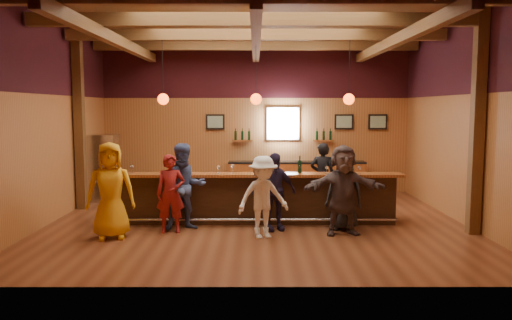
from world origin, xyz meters
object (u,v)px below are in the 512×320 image
(customer_brown, at_px, (343,190))
(bartender, at_px, (322,176))
(ice_bucket, at_px, (266,168))
(customer_orange, at_px, (111,191))
(customer_redvest, at_px, (171,194))
(customer_white, at_px, (263,197))
(stainless_fridge, at_px, (105,168))
(customer_dark, at_px, (344,193))
(customer_denim, at_px, (185,187))
(customer_navy, at_px, (274,192))
(back_bar_cabinet, at_px, (297,177))
(bar_counter, at_px, (257,198))
(bottle_a, at_px, (273,166))

(customer_brown, bearing_deg, bartender, 85.39)
(customer_brown, xyz_separation_m, ice_bucket, (-1.51, 0.88, 0.34))
(customer_orange, distance_m, ice_bucket, 3.24)
(customer_redvest, distance_m, customer_white, 1.91)
(stainless_fridge, height_order, customer_dark, stainless_fridge)
(customer_redvest, bearing_deg, customer_denim, 34.78)
(customer_brown, relative_size, ice_bucket, 7.00)
(customer_redvest, bearing_deg, customer_navy, -2.45)
(customer_dark, bearing_deg, stainless_fridge, 174.93)
(customer_orange, xyz_separation_m, customer_brown, (4.52, 0.27, -0.04))
(customer_dark, bearing_deg, back_bar_cabinet, 121.89)
(bar_counter, height_order, customer_denim, customer_denim)
(bar_counter, xyz_separation_m, bottle_a, (0.36, -0.20, 0.74))
(customer_navy, bearing_deg, stainless_fridge, 124.62)
(customer_white, height_order, customer_navy, customer_navy)
(stainless_fridge, height_order, customer_redvest, stainless_fridge)
(back_bar_cabinet, xyz_separation_m, customer_redvest, (-2.92, -4.60, 0.32))
(customer_navy, bearing_deg, customer_dark, -17.14)
(back_bar_cabinet, xyz_separation_m, customer_white, (-1.06, -5.03, 0.32))
(customer_redvest, distance_m, bartender, 4.03)
(customer_dark, height_order, ice_bucket, customer_dark)
(customer_white, relative_size, customer_dark, 1.03)
(customer_orange, bearing_deg, back_bar_cabinet, 37.84)
(customer_denim, relative_size, customer_brown, 1.00)
(bar_counter, distance_m, customer_white, 1.49)
(stainless_fridge, xyz_separation_m, bartender, (5.74, -1.25, -0.07))
(customer_denim, relative_size, bottle_a, 4.70)
(customer_dark, height_order, bartender, bartender)
(customer_dark, xyz_separation_m, bartender, (-0.18, 2.02, 0.06))
(customer_navy, xyz_separation_m, ice_bucket, (-0.15, 0.53, 0.44))
(customer_orange, distance_m, customer_brown, 4.53)
(stainless_fridge, bearing_deg, ice_bucket, -32.85)
(back_bar_cabinet, height_order, customer_orange, customer_orange)
(customer_denim, bearing_deg, bar_counter, 9.34)
(bartender, bearing_deg, stainless_fridge, -0.53)
(customer_orange, bearing_deg, bartender, 17.35)
(stainless_fridge, distance_m, customer_denim, 4.19)
(back_bar_cabinet, height_order, stainless_fridge, stainless_fridge)
(customer_dark, bearing_deg, customer_navy, -154.49)
(stainless_fridge, xyz_separation_m, customer_navy, (4.46, -3.32, -0.10))
(bar_counter, bearing_deg, customer_white, -85.38)
(stainless_fridge, relative_size, customer_redvest, 1.13)
(back_bar_cabinet, relative_size, ice_bucket, 15.64)
(customer_navy, xyz_separation_m, bartender, (1.28, 2.06, 0.03))
(customer_denim, distance_m, customer_white, 1.73)
(back_bar_cabinet, bearing_deg, customer_denim, -121.36)
(customer_white, bearing_deg, customer_denim, 135.55)
(customer_orange, relative_size, customer_denim, 1.04)
(customer_redvest, height_order, bottle_a, customer_redvest)
(back_bar_cabinet, distance_m, ice_bucket, 4.10)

